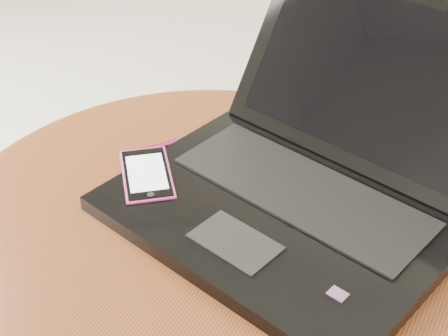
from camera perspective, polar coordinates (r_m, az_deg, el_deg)
The scene contains 4 objects.
table at distance 0.92m, azimuth -1.53°, elevation -9.85°, with size 0.68×0.68×0.54m.
laptop at distance 0.85m, azimuth 6.87°, elevation -0.64°, with size 0.48×0.50×0.23m.
phone_black at distance 0.92m, azimuth -4.31°, elevation -0.17°, with size 0.14×0.12×0.01m.
phone_pink at distance 0.89m, azimuth -6.54°, elevation -0.71°, with size 0.12×0.13×0.01m.
Camera 1 is at (0.42, -0.63, 1.08)m, focal length 54.06 mm.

